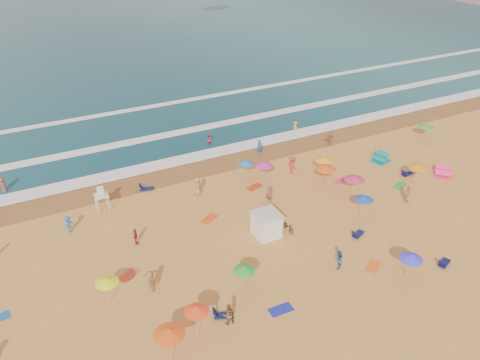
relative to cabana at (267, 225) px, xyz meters
name	(u,v)px	position (x,y,z in m)	size (l,w,h in m)	color
ground	(247,233)	(-1.33, 0.97, -1.00)	(220.00, 220.00, 0.00)	gold
ocean	(71,33)	(-1.33, 84.97, -1.00)	(220.00, 140.00, 0.18)	#0C4756
wet_sand	(192,170)	(-1.33, 13.47, -0.99)	(220.00, 220.00, 0.00)	olive
surf_foam	(164,138)	(-1.33, 22.29, -0.90)	(200.00, 18.70, 0.05)	white
cabana	(267,225)	(0.00, 0.00, 0.00)	(2.00, 2.00, 2.00)	white
cabana_roof	(267,215)	(0.00, 0.00, 1.06)	(2.20, 2.20, 0.12)	silver
bicycle	(287,226)	(1.90, -0.30, -0.56)	(0.58, 1.66, 0.87)	black
lifeguard_stand	(102,200)	(-11.44, 10.17, 0.05)	(1.20, 1.20, 2.10)	white
beach_umbrellas	(281,206)	(1.65, 0.50, 1.12)	(51.82, 20.30, 0.82)	#3844FF
loungers	(294,250)	(0.83, -3.02, -0.83)	(59.81, 24.20, 0.34)	#0E1A47
towels	(233,263)	(-4.16, -1.98, -0.98)	(38.77, 23.13, 0.03)	#C64C18
popup_tents	(411,163)	(19.68, 3.24, -0.40)	(6.04, 7.71, 1.20)	#FC3883
beachgoers	(214,199)	(-2.13, 6.02, -0.19)	(38.89, 26.54, 2.14)	#2357A4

